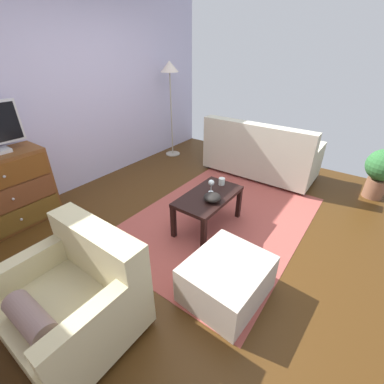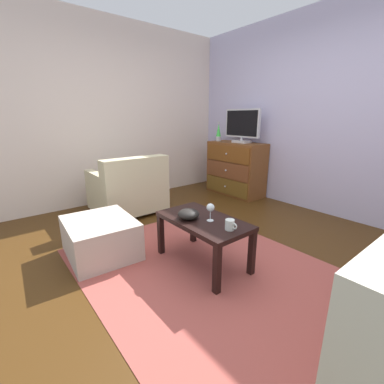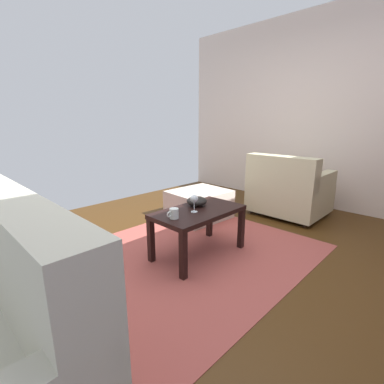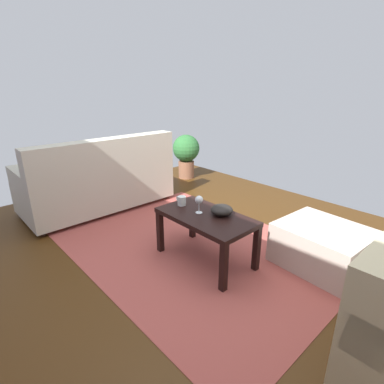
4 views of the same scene
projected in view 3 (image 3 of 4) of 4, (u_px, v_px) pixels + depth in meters
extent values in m
cube|color=#462A0F|center=(210.00, 261.00, 2.52)|extent=(5.32, 4.69, 0.05)
cube|color=beige|center=(324.00, 112.00, 3.85)|extent=(0.12, 4.69, 2.70)
cube|color=#A54A42|center=(179.00, 259.00, 2.50)|extent=(2.60, 1.90, 0.01)
cube|color=black|center=(241.00, 229.00, 2.69)|extent=(0.05, 0.05, 0.40)
cube|color=black|center=(183.00, 256.00, 2.15)|extent=(0.05, 0.05, 0.40)
cube|color=black|center=(209.00, 219.00, 2.97)|extent=(0.05, 0.05, 0.40)
cube|color=black|center=(151.00, 241.00, 2.42)|extent=(0.05, 0.05, 0.40)
cube|color=black|center=(199.00, 212.00, 2.50)|extent=(0.85, 0.47, 0.04)
cylinder|color=silver|center=(194.00, 212.00, 2.43)|extent=(0.06, 0.06, 0.00)
cylinder|color=silver|center=(194.00, 207.00, 2.42)|extent=(0.01, 0.01, 0.09)
sphere|color=silver|center=(194.00, 199.00, 2.40)|extent=(0.07, 0.07, 0.07)
cylinder|color=silver|center=(174.00, 213.00, 2.27)|extent=(0.08, 0.08, 0.08)
torus|color=silver|center=(169.00, 214.00, 2.23)|extent=(0.05, 0.01, 0.05)
ellipsoid|color=black|center=(197.00, 201.00, 2.61)|extent=(0.19, 0.19, 0.09)
cube|color=beige|center=(8.00, 240.00, 1.33)|extent=(0.20, 1.77, 0.50)
cylinder|color=#332319|center=(324.00, 212.00, 3.71)|extent=(0.05, 0.05, 0.05)
cylinder|color=#332319|center=(275.00, 202.00, 4.20)|extent=(0.05, 0.05, 0.05)
cylinder|color=#332319|center=(305.00, 225.00, 3.27)|extent=(0.05, 0.05, 0.05)
cylinder|color=#332319|center=(252.00, 211.00, 3.76)|extent=(0.05, 0.05, 0.05)
cube|color=beige|center=(289.00, 198.00, 3.68)|extent=(0.80, 0.89, 0.35)
cube|color=beige|center=(281.00, 173.00, 3.38)|extent=(0.20, 0.89, 0.41)
cube|color=beige|center=(321.00, 182.00, 3.36)|extent=(0.76, 0.12, 0.20)
cube|color=beige|center=(265.00, 174.00, 3.88)|extent=(0.76, 0.12, 0.20)
cylinder|color=slate|center=(296.00, 176.00, 3.82)|extent=(0.16, 0.40, 0.16)
cube|color=#C1B1A2|center=(199.00, 205.00, 3.53)|extent=(0.74, 0.64, 0.36)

